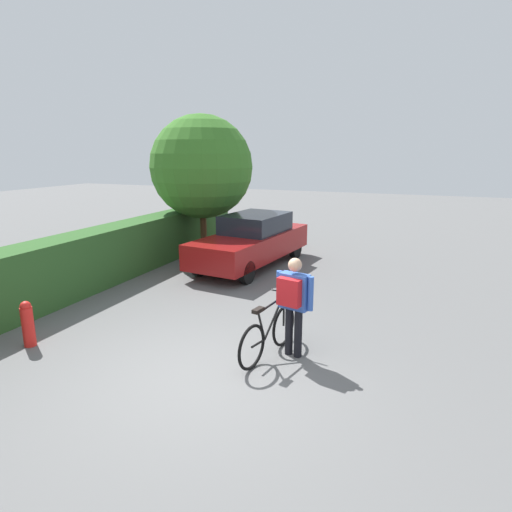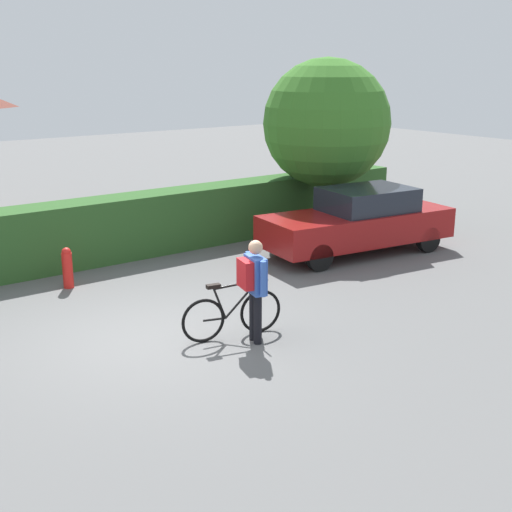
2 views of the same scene
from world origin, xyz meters
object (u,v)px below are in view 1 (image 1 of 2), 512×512
at_px(person_rider, 293,298).
at_px(bicycle, 269,334).
at_px(fire_hydrant, 28,323).
at_px(tree_kerbside, 202,167).
at_px(parked_car_near, 252,240).

bearing_deg(person_rider, bicycle, 113.67).
xyz_separation_m(bicycle, person_rider, (0.16, -0.35, 0.60)).
relative_size(bicycle, fire_hydrant, 2.08).
relative_size(person_rider, tree_kerbside, 0.38).
bearing_deg(parked_car_near, fire_hydrant, 166.41).
bearing_deg(parked_car_near, tree_kerbside, 70.10).
relative_size(parked_car_near, fire_hydrant, 5.73).
bearing_deg(parked_car_near, bicycle, -154.91).
distance_m(bicycle, person_rider, 0.72).
bearing_deg(parked_car_near, person_rider, -151.03).
bearing_deg(fire_hydrant, bicycle, -73.50).
relative_size(bicycle, person_rider, 1.02).
relative_size(person_rider, fire_hydrant, 2.03).
bearing_deg(fire_hydrant, person_rider, -72.89).
distance_m(bicycle, tree_kerbside, 7.72).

